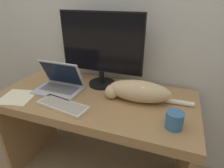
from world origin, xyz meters
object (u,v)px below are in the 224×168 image
(cat, at_px, (138,91))
(coffee_mug, at_px, (174,120))
(external_keyboard, at_px, (63,105))
(laptop, at_px, (59,85))
(monitor, at_px, (101,48))

(cat, relative_size, coffee_mug, 6.10)
(external_keyboard, bearing_deg, cat, 38.38)
(laptop, xyz_separation_m, coffee_mug, (0.82, -0.16, 0.00))
(monitor, relative_size, external_keyboard, 1.75)
(laptop, relative_size, external_keyboard, 0.92)
(monitor, xyz_separation_m, external_keyboard, (-0.11, -0.39, -0.29))
(laptop, xyz_separation_m, external_keyboard, (0.14, -0.19, -0.03))
(monitor, height_order, external_keyboard, monitor)
(cat, height_order, coffee_mug, cat)
(laptop, height_order, cat, laptop)
(laptop, distance_m, external_keyboard, 0.24)
(external_keyboard, xyz_separation_m, cat, (0.43, 0.24, 0.06))
(laptop, distance_m, cat, 0.58)
(monitor, bearing_deg, laptop, -141.93)
(monitor, height_order, coffee_mug, monitor)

